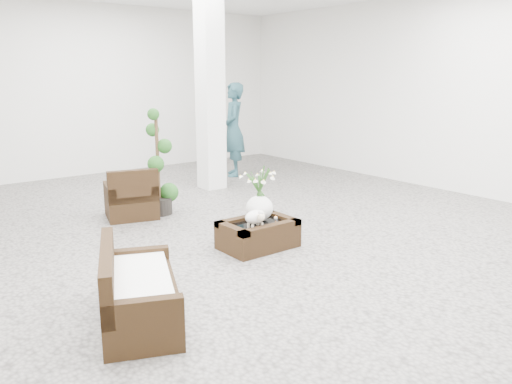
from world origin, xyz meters
TOP-DOWN VIEW (x-y plane):
  - ground at (0.00, 0.00)m, footprint 11.00×11.00m
  - column at (1.20, 2.80)m, footprint 0.40×0.40m
  - coffee_table at (-0.21, -0.41)m, footprint 0.90×0.60m
  - sheep_figurine at (-0.33, -0.51)m, footprint 0.28×0.23m
  - planter_narcissus at (-0.11, -0.31)m, footprint 0.44×0.44m
  - tealight at (0.09, -0.39)m, footprint 0.04×0.04m
  - armchair at (-0.85, 1.85)m, footprint 0.87×0.85m
  - loveseat at (-2.20, -1.30)m, footprint 1.06×1.42m
  - topiary at (-0.44, 1.74)m, footprint 0.42×0.42m
  - shopper at (2.21, 3.51)m, footprint 0.75×0.84m

SIDE VIEW (x-z plane):
  - ground at x=0.00m, z-range 0.00..0.00m
  - coffee_table at x=-0.21m, z-range 0.00..0.31m
  - tealight at x=0.09m, z-range 0.31..0.34m
  - loveseat at x=-2.20m, z-range 0.00..0.68m
  - armchair at x=-0.85m, z-range 0.00..0.76m
  - sheep_figurine at x=-0.33m, z-range 0.31..0.52m
  - planter_narcissus at x=-0.11m, z-range 0.31..1.11m
  - topiary at x=-0.44m, z-range 0.00..1.58m
  - shopper at x=2.21m, z-range 0.00..1.92m
  - column at x=1.20m, z-range 0.00..3.50m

